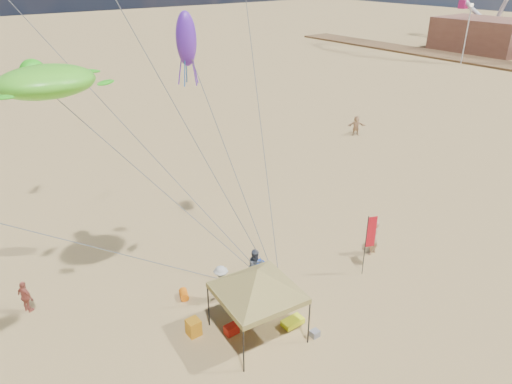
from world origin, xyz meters
The scene contains 20 objects.
ground centered at (0.00, 0.00, 0.00)m, with size 280.00×280.00×0.00m, color tan.
canopy_tent centered at (-2.79, -0.79, 2.96)m, with size 5.74×5.74×3.56m.
feather_flag centered at (3.77, -0.64, 2.08)m, with size 0.45×0.20×3.12m.
cooler_red centered at (-3.60, -0.15, 0.19)m, with size 0.54×0.38×0.38m, color red.
cooler_blue centered at (-0.05, 2.75, 0.19)m, with size 0.54×0.38×0.38m, color #1436A5.
bag_navy centered at (-2.49, -0.26, 0.18)m, with size 0.36×0.36×0.60m, color black.
bag_orange centered at (-4.02, 2.95, 0.18)m, with size 0.36×0.36×0.60m, color orange.
chair_green centered at (-1.59, 0.83, 0.35)m, with size 0.50×0.50×0.70m, color green.
chair_yellow centered at (-4.83, 0.70, 0.35)m, with size 0.50×0.50×0.70m, color orange.
crate_grey centered at (-1.08, -2.29, 0.14)m, with size 0.34×0.30×0.28m, color gray.
beach_cart centered at (-1.37, -1.29, 0.20)m, with size 0.90×0.50×0.24m, color #F3FF1C.
person_near_a centered at (5.34, 0.32, 0.94)m, with size 0.69×0.45×1.89m, color tan.
person_near_b centered at (-0.85, 1.87, 0.90)m, with size 0.88×0.68×1.80m, color #3D4453.
person_near_c centered at (-2.76, 1.84, 0.86)m, with size 1.11×0.64×1.72m, color beige.
person_far_a centered at (-9.72, 6.14, 0.75)m, with size 0.88×0.36×1.49m, color #B15544.
person_far_c centered at (18.56, 13.44, 0.83)m, with size 1.54×0.49×1.66m, color tan.
building_north centered at (67.00, 30.00, 2.60)m, with size 10.00×14.00×5.20m, color #8C5947.
lamp_north centered at (55.00, 26.00, 5.52)m, with size 0.50×0.50×8.25m.
turtle_kite centered at (-7.51, 5.09, 9.63)m, with size 3.35×2.68×1.12m, color #5AE329.
squid_kite centered at (-1.34, 6.16, 10.42)m, with size 0.88×0.88×2.29m, color #6526C9.
Camera 1 is at (-11.62, -12.41, 13.35)m, focal length 33.34 mm.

